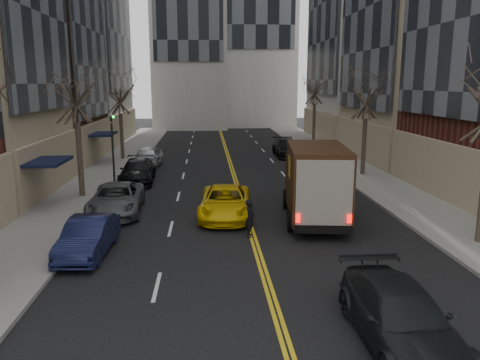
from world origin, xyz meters
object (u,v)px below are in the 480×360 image
(taxi, at_px, (225,202))
(pedestrian, at_px, (250,218))
(observer_sedan, at_px, (400,317))
(ups_truck, at_px, (315,183))

(taxi, bearing_deg, pedestrian, -69.28)
(observer_sedan, xyz_separation_m, taxi, (-3.76, 11.44, -0.01))
(ups_truck, bearing_deg, observer_sedan, -85.17)
(ups_truck, xyz_separation_m, taxi, (-4.09, 0.88, -1.07))
(observer_sedan, bearing_deg, pedestrian, 109.07)
(pedestrian, bearing_deg, ups_truck, -45.88)
(pedestrian, bearing_deg, observer_sedan, -150.31)
(ups_truck, relative_size, observer_sedan, 1.34)
(pedestrian, bearing_deg, taxi, 27.54)
(observer_sedan, distance_m, pedestrian, 8.93)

